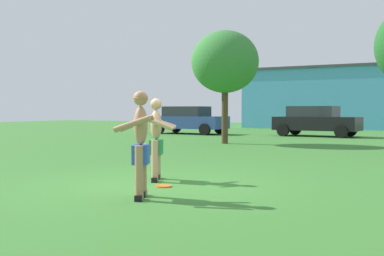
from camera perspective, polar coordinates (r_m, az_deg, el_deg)
The scene contains 8 objects.
ground_plane at distance 8.86m, azimuth -4.23°, elevation -6.82°, with size 80.00×80.00×0.00m, color #38752D.
player_with_cap at distance 7.45m, azimuth -6.24°, elevation -1.36°, with size 0.73×0.73×1.70m.
player_in_green at distance 9.33m, azimuth -4.29°, elevation -1.14°, with size 0.70×0.81×1.61m.
frisbee at distance 8.62m, azimuth -3.44°, elevation -6.99°, with size 0.29×0.29×0.03m, color orange.
car_blue_mid_lot at distance 27.29m, azimuth -0.40°, elevation 1.02°, with size 4.36×2.14×1.58m.
car_black_far_end at distance 25.59m, azimuth 14.66°, elevation 0.87°, with size 4.41×2.26×1.58m.
outbuilding_behind_lot at distance 37.73m, azimuth 16.02°, elevation 3.47°, with size 12.11×6.42×4.54m.
tree_behind_players at distance 19.58m, azimuth 3.98°, elevation 7.90°, with size 2.76×2.76×4.63m.
Camera 1 is at (4.76, -7.34, 1.39)m, focal length 44.36 mm.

